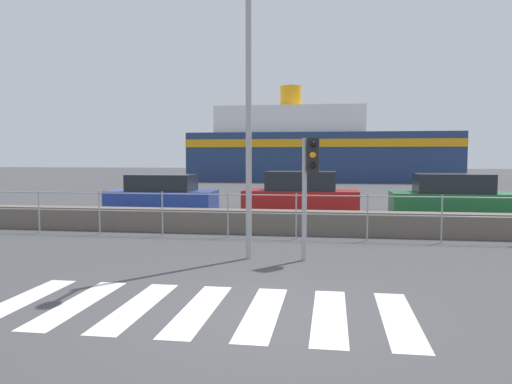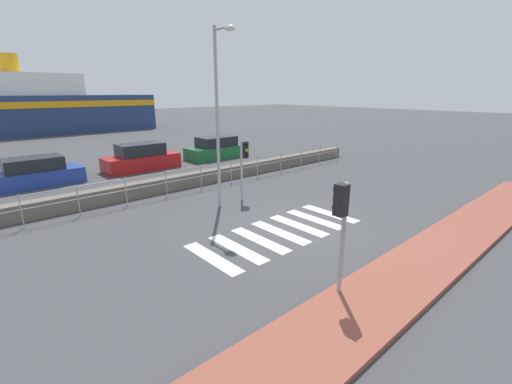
{
  "view_description": "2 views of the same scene",
  "coord_description": "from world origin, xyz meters",
  "px_view_note": "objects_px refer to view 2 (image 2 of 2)",
  "views": [
    {
      "loc": [
        0.89,
        -6.59,
        2.13
      ],
      "look_at": [
        -0.42,
        2.0,
        1.5
      ],
      "focal_mm": 35.0,
      "sensor_mm": 36.0,
      "label": 1
    },
    {
      "loc": [
        -8.45,
        -7.25,
        4.47
      ],
      "look_at": [
        -1.08,
        1.0,
        1.2
      ],
      "focal_mm": 24.0,
      "sensor_mm": 36.0,
      "label": 2
    }
  ],
  "objects_px": {
    "streetlamp": "(220,102)",
    "parked_car_green": "(217,149)",
    "traffic_light_far": "(244,158)",
    "traffic_light_near": "(341,216)",
    "ferry_boat": "(41,108)",
    "parked_car_blue": "(35,174)",
    "parked_car_red": "(141,158)"
  },
  "relations": [
    {
      "from": "traffic_light_near",
      "to": "parked_car_red",
      "type": "distance_m",
      "value": 15.71
    },
    {
      "from": "parked_car_red",
      "to": "traffic_light_far",
      "type": "bearing_deg",
      "value": -85.28
    },
    {
      "from": "parked_car_blue",
      "to": "ferry_boat",
      "type": "bearing_deg",
      "value": 78.09
    },
    {
      "from": "parked_car_blue",
      "to": "streetlamp",
      "type": "bearing_deg",
      "value": -60.89
    },
    {
      "from": "streetlamp",
      "to": "parked_car_blue",
      "type": "distance_m",
      "value": 10.62
    },
    {
      "from": "parked_car_red",
      "to": "traffic_light_near",
      "type": "bearing_deg",
      "value": -98.66
    },
    {
      "from": "ferry_boat",
      "to": "parked_car_blue",
      "type": "height_order",
      "value": "ferry_boat"
    },
    {
      "from": "traffic_light_far",
      "to": "traffic_light_near",
      "type": "bearing_deg",
      "value": -114.0
    },
    {
      "from": "traffic_light_near",
      "to": "parked_car_blue",
      "type": "distance_m",
      "value": 15.84
    },
    {
      "from": "traffic_light_near",
      "to": "traffic_light_far",
      "type": "distance_m",
      "value": 7.54
    },
    {
      "from": "traffic_light_far",
      "to": "parked_car_blue",
      "type": "xyz_separation_m",
      "value": [
        -6.13,
        8.59,
        -1.23
      ]
    },
    {
      "from": "traffic_light_near",
      "to": "parked_car_red",
      "type": "height_order",
      "value": "traffic_light_near"
    },
    {
      "from": "parked_car_blue",
      "to": "parked_car_red",
      "type": "bearing_deg",
      "value": 0.0
    },
    {
      "from": "traffic_light_far",
      "to": "streetlamp",
      "type": "xyz_separation_m",
      "value": [
        -1.26,
        -0.17,
        2.27
      ]
    },
    {
      "from": "traffic_light_near",
      "to": "parked_car_blue",
      "type": "relative_size",
      "value": 0.64
    },
    {
      "from": "parked_car_blue",
      "to": "traffic_light_far",
      "type": "bearing_deg",
      "value": -54.47
    },
    {
      "from": "traffic_light_far",
      "to": "ferry_boat",
      "type": "relative_size",
      "value": 0.11
    },
    {
      "from": "streetlamp",
      "to": "parked_car_red",
      "type": "distance_m",
      "value": 9.43
    },
    {
      "from": "streetlamp",
      "to": "parked_car_green",
      "type": "xyz_separation_m",
      "value": [
        5.97,
        8.76,
        -3.46
      ]
    },
    {
      "from": "parked_car_red",
      "to": "parked_car_green",
      "type": "height_order",
      "value": "parked_car_red"
    },
    {
      "from": "parked_car_blue",
      "to": "parked_car_green",
      "type": "distance_m",
      "value": 10.85
    },
    {
      "from": "traffic_light_near",
      "to": "ferry_boat",
      "type": "distance_m",
      "value": 39.89
    },
    {
      "from": "traffic_light_near",
      "to": "streetlamp",
      "type": "xyz_separation_m",
      "value": [
        1.81,
        6.72,
        2.14
      ]
    },
    {
      "from": "parked_car_blue",
      "to": "parked_car_red",
      "type": "distance_m",
      "value": 5.43
    },
    {
      "from": "parked_car_blue",
      "to": "parked_car_red",
      "type": "height_order",
      "value": "parked_car_red"
    },
    {
      "from": "traffic_light_far",
      "to": "parked_car_blue",
      "type": "bearing_deg",
      "value": 125.53
    },
    {
      "from": "streetlamp",
      "to": "parked_car_green",
      "type": "distance_m",
      "value": 11.15
    },
    {
      "from": "traffic_light_far",
      "to": "parked_car_green",
      "type": "distance_m",
      "value": 9.87
    },
    {
      "from": "traffic_light_far",
      "to": "ferry_boat",
      "type": "height_order",
      "value": "ferry_boat"
    },
    {
      "from": "streetlamp",
      "to": "ferry_boat",
      "type": "bearing_deg",
      "value": 89.55
    },
    {
      "from": "ferry_boat",
      "to": "streetlamp",
      "type": "bearing_deg",
      "value": -90.45
    },
    {
      "from": "ferry_boat",
      "to": "parked_car_green",
      "type": "bearing_deg",
      "value": -76.8
    }
  ]
}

